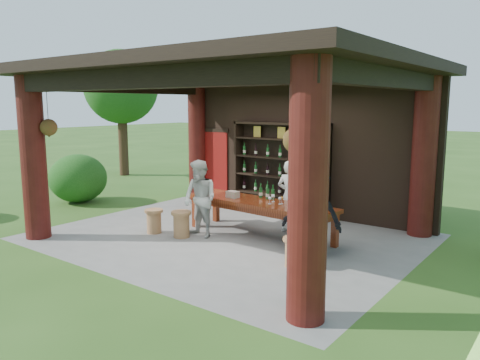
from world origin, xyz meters
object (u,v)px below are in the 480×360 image
Objects in this scene: tasting_table at (260,206)px; stool_near_right at (294,251)px; wine_shelf at (280,168)px; host at (290,196)px; napkin_basket at (233,194)px; stool_far_left at (154,220)px; guest_man at (312,212)px; guest_woman at (200,199)px; stool_near_left at (181,223)px.

stool_near_right is (1.53, -1.20, -0.36)m from tasting_table.
host is (1.10, -1.35, -0.37)m from wine_shelf.
napkin_basket is (-0.68, -0.05, 0.19)m from tasting_table.
napkin_basket reaches higher than stool_far_left.
guest_man is at bearing -14.17° from napkin_basket.
napkin_basket is at bearing 74.87° from guest_woman.
wine_shelf is at bearing 69.67° from stool_far_left.
wine_shelf is 1.67× the size of host.
wine_shelf is at bearing 119.43° from guest_man.
stool_near_right is 0.30× the size of guest_man.
napkin_basket is (0.29, 0.74, 0.02)m from guest_woman.
host is (1.58, 1.71, 0.49)m from stool_near_left.
stool_far_left is at bearing -153.11° from guest_woman.
guest_woman reaches higher than napkin_basket.
stool_near_left is 0.35× the size of host.
guest_woman is at bearing -93.73° from wine_shelf.
stool_near_right is at bearing -27.47° from napkin_basket.
wine_shelf is 5.11× the size of stool_near_right.
tasting_table is at bearing 59.91° from host.
guest_man is (3.50, 0.55, 0.57)m from stool_far_left.
host is 0.97× the size of guest_woman.
guest_woman is at bearing 41.90° from stool_near_left.
tasting_table is 13.27× the size of napkin_basket.
stool_near_left is 1.27m from napkin_basket.
stool_far_left is (-3.49, 0.03, 0.00)m from stool_near_right.
stool_near_left is 2.79m from stool_near_right.
host reaches higher than napkin_basket.
stool_near_right is 2.58m from guest_woman.
wine_shelf reaches higher than guest_woman.
wine_shelf is 1.78m from host.
host is 1.93m from guest_woman.
host is 0.93× the size of guest_man.
tasting_table is at bearing 146.32° from guest_man.
stool_far_left is at bearing 176.96° from guest_man.
guest_man reaches higher than guest_woman.
stool_far_left is 2.96m from host.
guest_woman is 0.96× the size of guest_man.
guest_woman is at bearing 44.39° from host.
guest_man is at bearing 129.74° from host.
host is at bearing 54.53° from guest_woman.
guest_man reaches higher than napkin_basket.
tasting_table reaches higher than stool_far_left.
stool_far_left is 1.98× the size of napkin_basket.
wine_shelf reaches higher than stool_near_right.
stool_near_left is 1.07× the size of stool_far_left.
stool_near_right is at bearing -103.13° from guest_man.
stool_far_left is 0.32× the size of guest_woman.
tasting_table is 1.67m from stool_near_left.
tasting_table is 6.75× the size of stool_near_right.
host is at bearing 47.32° from stool_near_left.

